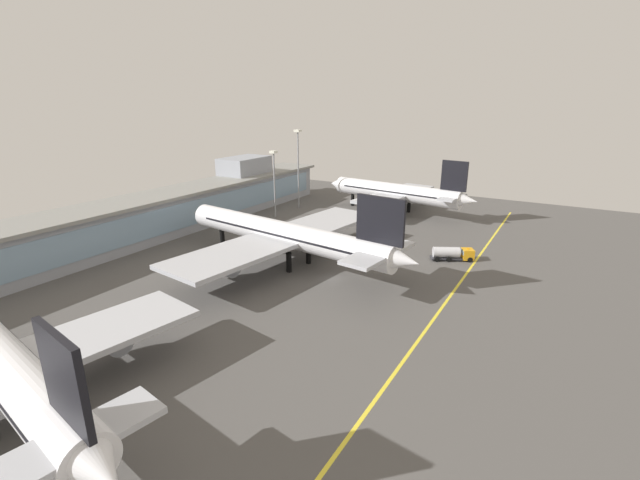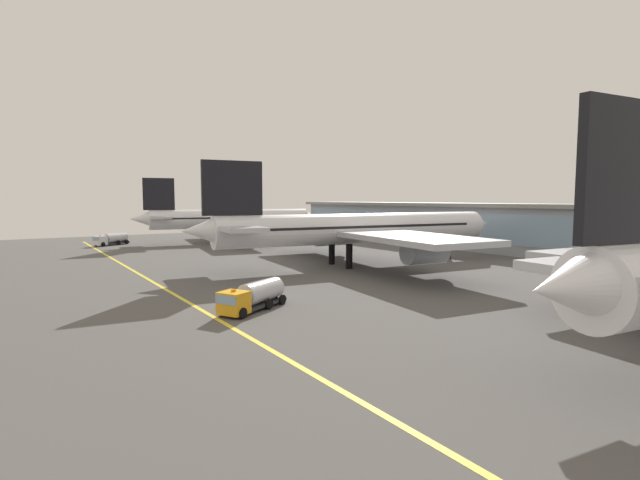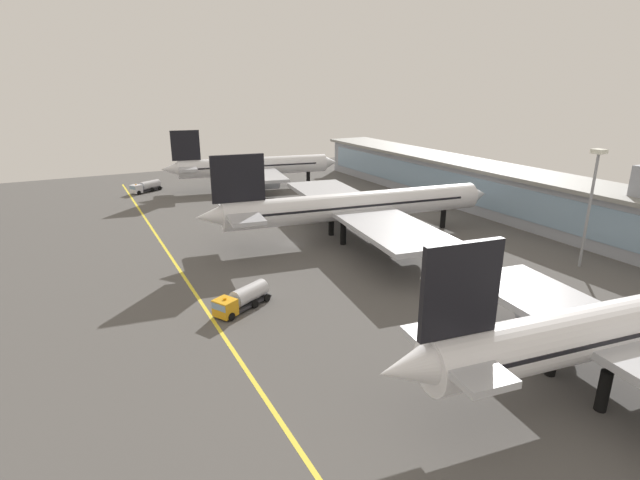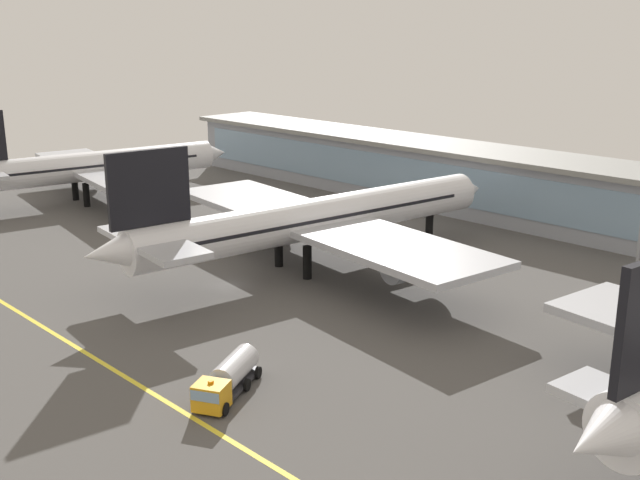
% 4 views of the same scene
% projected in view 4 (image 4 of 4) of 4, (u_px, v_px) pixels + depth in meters
% --- Properties ---
extents(ground_plane, '(185.21, 185.21, 0.00)m').
position_uv_depth(ground_plane, '(229.00, 285.00, 92.59)').
color(ground_plane, '#514F4C').
extents(taxiway_centreline_stripe, '(148.16, 0.50, 0.01)m').
position_uv_depth(taxiway_centreline_stripe, '(56.00, 335.00, 77.81)').
color(taxiway_centreline_stripe, yellow).
rests_on(taxiway_centreline_stripe, ground).
extents(terminal_building, '(135.29, 14.00, 15.77)m').
position_uv_depth(terminal_building, '(492.00, 180.00, 124.39)').
color(terminal_building, '#9399A3').
rests_on(terminal_building, ground).
extents(airliner_near_left, '(43.48, 50.34, 16.78)m').
position_uv_depth(airliner_near_left, '(96.00, 167.00, 133.85)').
color(airliner_near_left, black).
rests_on(airliner_near_left, ground).
extents(airliner_near_right, '(55.13, 60.54, 17.36)m').
position_uv_depth(airliner_near_right, '(315.00, 219.00, 97.51)').
color(airliner_near_right, black).
rests_on(airliner_near_right, ground).
extents(fuel_tanker_truck, '(6.40, 9.12, 2.90)m').
position_uv_depth(fuel_tanker_truck, '(227.00, 379.00, 64.88)').
color(fuel_tanker_truck, black).
rests_on(fuel_tanker_truck, ground).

